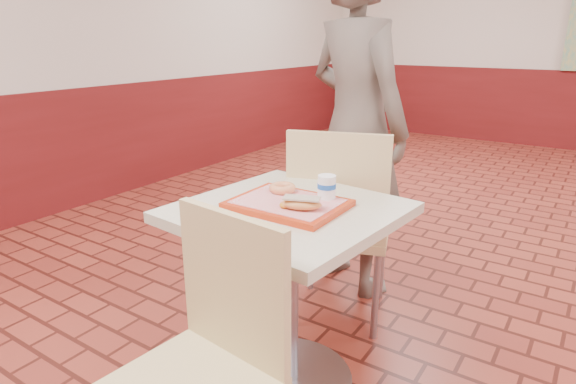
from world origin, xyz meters
The scene contains 8 objects.
main_table centered at (-1.21, -0.76, 0.54)m, with size 0.76×0.76×0.80m.
chair_main_front centered at (-1.12, -1.32, 0.52)m, with size 0.47×0.47×0.93m.
chair_main_back centered at (-1.26, -0.22, 0.57)m, with size 0.60×0.60×1.01m.
customer centered at (-1.40, 0.21, 0.94)m, with size 0.69×0.45×1.88m, color #61554B.
serving_tray centered at (-1.21, -0.76, 0.81)m, with size 0.41×0.32×0.03m.
ring_donut centered at (-1.28, -0.69, 0.84)m, with size 0.11×0.11×0.03m, color #E28852.
long_john_donut centered at (-1.12, -0.82, 0.85)m, with size 0.16×0.12×0.05m.
paper_cup centered at (-1.10, -0.65, 0.87)m, with size 0.07×0.07×0.09m.
Camera 1 is at (-0.26, -2.19, 1.41)m, focal length 30.00 mm.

